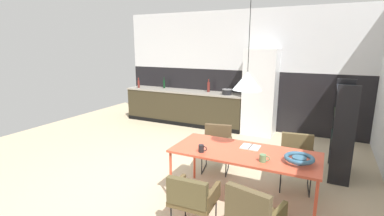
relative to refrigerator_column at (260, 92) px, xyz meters
name	(u,v)px	position (x,y,z in m)	size (l,w,h in m)	color
ground_plane	(167,183)	(-0.69, -3.15, -1.01)	(9.28, 9.28, 0.00)	#C2AE8C
back_wall_splashback_dark	(236,99)	(-0.69, 0.36, -0.27)	(6.34, 0.12, 1.47)	black
back_wall_panel_upper	(239,40)	(-0.69, 0.36, 1.20)	(6.34, 0.12, 1.47)	silver
kitchen_counter	(184,107)	(-2.05, 0.00, -0.56)	(3.34, 0.63, 0.90)	#362F1E
refrigerator_column	(260,92)	(0.00, 0.00, 0.00)	(0.74, 0.60, 2.02)	silver
dining_table	(244,154)	(0.53, -3.18, -0.31)	(1.89, 0.83, 0.74)	#DB5236
armchair_corner_seat	(296,155)	(1.10, -2.38, -0.51)	(0.54, 0.53, 0.80)	brown
armchair_near_window	(192,196)	(0.19, -4.06, -0.53)	(0.51, 0.49, 0.73)	brown
armchair_by_stool	(217,142)	(-0.18, -2.34, -0.52)	(0.56, 0.56, 0.76)	brown
armchair_far_side	(253,212)	(0.88, -4.09, -0.52)	(0.57, 0.56, 0.79)	brown
fruit_bowl	(299,159)	(1.20, -3.25, -0.21)	(0.35, 0.35, 0.09)	#33607F
open_book	(250,147)	(0.56, -2.99, -0.26)	(0.25, 0.22, 0.02)	white
mug_dark_espresso	(202,149)	(0.03, -3.45, -0.22)	(0.12, 0.07, 0.10)	black
mug_white_ceramic	(263,158)	(0.81, -3.40, -0.22)	(0.13, 0.08, 0.09)	#5B8456
cooking_pot	(227,92)	(-0.80, -0.08, -0.04)	(0.25, 0.25, 0.16)	black
bottle_spice_small	(164,84)	(-2.75, 0.14, 0.02)	(0.06, 0.06, 0.31)	#0F3319
bottle_vinegar_dark	(208,87)	(-1.37, 0.09, 0.03)	(0.07, 0.07, 0.34)	maroon
bottle_oil_tall	(139,84)	(-3.43, -0.13, 0.01)	(0.06, 0.06, 0.29)	maroon
open_shelf_unit	(343,127)	(1.71, -1.64, -0.18)	(0.30, 0.86, 1.54)	black
pendant_lamp_over_table_near	(247,81)	(0.53, -3.18, 0.66)	(0.36, 0.36, 1.34)	black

